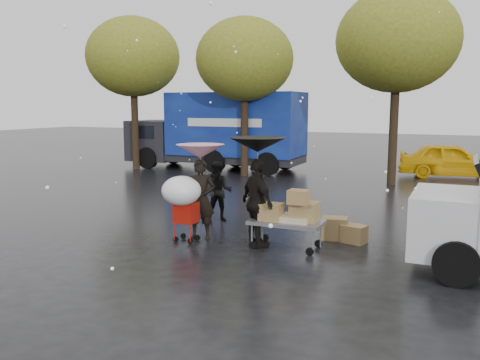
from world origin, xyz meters
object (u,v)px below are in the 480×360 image
at_px(shopping_cart, 182,194).
at_px(vendor_cart, 290,214).
at_px(person_pink, 201,199).
at_px(person_black, 257,203).
at_px(blue_truck, 219,131).
at_px(yellow_taxi, 451,160).

bearing_deg(shopping_cart, vendor_cart, 13.19).
distance_m(person_pink, person_black, 1.41).
distance_m(vendor_cart, blue_truck, 13.33).
bearing_deg(vendor_cart, blue_truck, 122.62).
bearing_deg(person_pink, blue_truck, 99.26).
bearing_deg(person_black, blue_truck, -22.66).
xyz_separation_m(person_pink, vendor_cart, (2.09, -0.01, -0.16)).
xyz_separation_m(person_black, blue_truck, (-6.48, 11.31, 0.83)).
relative_size(person_pink, yellow_taxi, 0.43).
relative_size(person_black, vendor_cart, 1.22).
distance_m(person_pink, vendor_cart, 2.10).
height_order(person_black, yellow_taxi, person_black).
xyz_separation_m(shopping_cart, blue_truck, (-4.92, 11.72, 0.69)).
relative_size(person_black, blue_truck, 0.22).
xyz_separation_m(person_pink, blue_truck, (-5.08, 11.18, 0.87)).
height_order(person_pink, person_black, person_black).
height_order(person_black, vendor_cart, person_black).
xyz_separation_m(person_black, yellow_taxi, (3.40, 12.75, -0.22)).
bearing_deg(vendor_cart, person_pink, 179.63).
xyz_separation_m(shopping_cart, yellow_taxi, (4.96, 13.16, -0.35)).
xyz_separation_m(person_pink, shopping_cart, (-0.16, -0.54, 0.18)).
height_order(person_pink, vendor_cart, person_pink).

